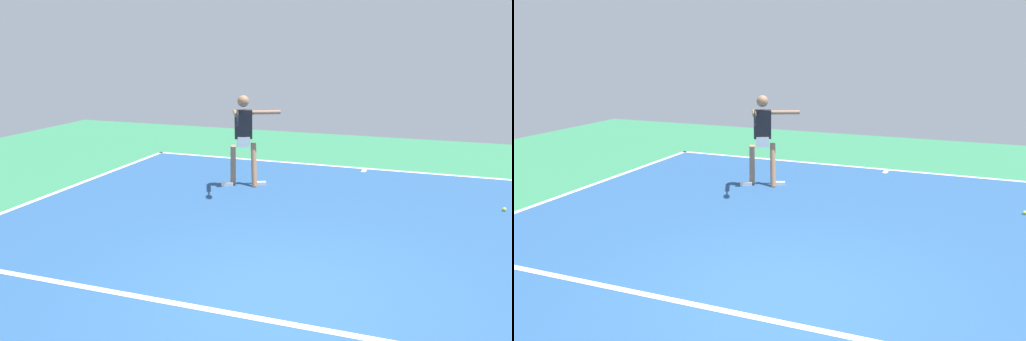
% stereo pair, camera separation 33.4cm
% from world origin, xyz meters
% --- Properties ---
extents(ground_plane, '(22.09, 22.09, 0.00)m').
position_xyz_m(ground_plane, '(0.00, 0.00, 0.00)').
color(ground_plane, '#2D754C').
extents(court_surface, '(10.79, 13.49, 0.00)m').
position_xyz_m(court_surface, '(0.00, 0.00, 0.00)').
color(court_surface, navy).
rests_on(court_surface, ground_plane).
extents(court_line_baseline_near, '(10.79, 0.10, 0.01)m').
position_xyz_m(court_line_baseline_near, '(0.00, -6.70, 0.00)').
color(court_line_baseline_near, white).
rests_on(court_line_baseline_near, ground_plane).
extents(court_line_service, '(8.09, 0.10, 0.01)m').
position_xyz_m(court_line_service, '(0.00, 0.58, 0.00)').
color(court_line_service, white).
rests_on(court_line_service, ground_plane).
extents(court_line_centre_mark, '(0.10, 0.30, 0.01)m').
position_xyz_m(court_line_centre_mark, '(0.00, -6.50, 0.00)').
color(court_line_centre_mark, white).
rests_on(court_line_centre_mark, ground_plane).
extents(tennis_player, '(1.12, 1.39, 1.84)m').
position_xyz_m(tennis_player, '(2.09, -4.34, 1.07)').
color(tennis_player, '#9E7051').
rests_on(tennis_player, ground_plane).
extents(tennis_ball_far_corner, '(0.07, 0.07, 0.07)m').
position_xyz_m(tennis_ball_far_corner, '(-2.73, -4.32, 0.03)').
color(tennis_ball_far_corner, '#C6E53D').
rests_on(tennis_ball_far_corner, ground_plane).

